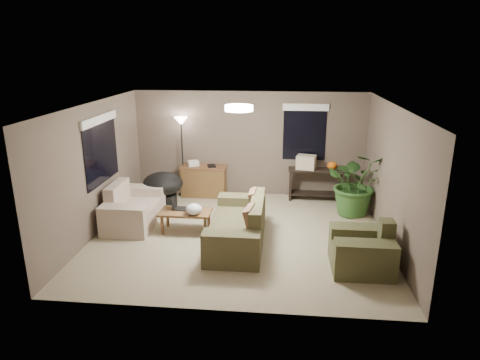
# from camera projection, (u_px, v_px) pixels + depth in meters

# --- Properties ---
(room_shell) EXTENTS (5.50, 5.50, 5.50)m
(room_shell) POSITION_uv_depth(u_px,v_px,m) (239.00, 173.00, 7.89)
(room_shell) COLOR tan
(room_shell) RESTS_ON ground
(main_sofa) EXTENTS (0.95, 2.20, 0.85)m
(main_sofa) POSITION_uv_depth(u_px,v_px,m) (240.00, 228.00, 7.86)
(main_sofa) COLOR #46422A
(main_sofa) RESTS_ON ground
(throw_pillows) EXTENTS (0.30, 1.37, 0.47)m
(throw_pillows) POSITION_uv_depth(u_px,v_px,m) (254.00, 210.00, 7.73)
(throw_pillows) COLOR #8C7251
(throw_pillows) RESTS_ON main_sofa
(loveseat) EXTENTS (0.90, 1.60, 0.85)m
(loveseat) POSITION_uv_depth(u_px,v_px,m) (133.00, 210.00, 8.73)
(loveseat) COLOR beige
(loveseat) RESTS_ON ground
(armchair) EXTENTS (0.95, 1.00, 0.85)m
(armchair) POSITION_uv_depth(u_px,v_px,m) (362.00, 251.00, 6.94)
(armchair) COLOR #4C4E2E
(armchair) RESTS_ON ground
(coffee_table) EXTENTS (1.00, 0.55, 0.42)m
(coffee_table) POSITION_uv_depth(u_px,v_px,m) (186.00, 214.00, 8.33)
(coffee_table) COLOR brown
(coffee_table) RESTS_ON ground
(laptop) EXTENTS (0.38, 0.27, 0.24)m
(laptop) POSITION_uv_depth(u_px,v_px,m) (178.00, 206.00, 8.40)
(laptop) COLOR black
(laptop) RESTS_ON coffee_table
(plastic_bag) EXTENTS (0.36, 0.34, 0.21)m
(plastic_bag) POSITION_uv_depth(u_px,v_px,m) (194.00, 209.00, 8.12)
(plastic_bag) COLOR white
(plastic_bag) RESTS_ON coffee_table
(desk) EXTENTS (1.10, 0.50, 0.75)m
(desk) POSITION_uv_depth(u_px,v_px,m) (204.00, 181.00, 10.35)
(desk) COLOR brown
(desk) RESTS_ON ground
(desk_papers) EXTENTS (0.72, 0.32, 0.12)m
(desk_papers) POSITION_uv_depth(u_px,v_px,m) (197.00, 164.00, 10.23)
(desk_papers) COLOR silver
(desk_papers) RESTS_ON desk
(console_table) EXTENTS (1.30, 0.40, 0.75)m
(console_table) POSITION_uv_depth(u_px,v_px,m) (316.00, 182.00, 10.08)
(console_table) COLOR black
(console_table) RESTS_ON ground
(pumpkin) EXTENTS (0.29, 0.29, 0.19)m
(pumpkin) POSITION_uv_depth(u_px,v_px,m) (332.00, 166.00, 9.92)
(pumpkin) COLOR orange
(pumpkin) RESTS_ON console_table
(cardboard_box) EXTENTS (0.49, 0.41, 0.32)m
(cardboard_box) POSITION_uv_depth(u_px,v_px,m) (306.00, 162.00, 9.96)
(cardboard_box) COLOR beige
(cardboard_box) RESTS_ON console_table
(papasan_chair) EXTENTS (1.16, 1.16, 0.80)m
(papasan_chair) POSITION_uv_depth(u_px,v_px,m) (163.00, 187.00, 9.60)
(papasan_chair) COLOR black
(papasan_chair) RESTS_ON ground
(floor_lamp) EXTENTS (0.32, 0.32, 1.91)m
(floor_lamp) POSITION_uv_depth(u_px,v_px,m) (181.00, 130.00, 10.07)
(floor_lamp) COLOR black
(floor_lamp) RESTS_ON ground
(ceiling_fixture) EXTENTS (0.50, 0.50, 0.10)m
(ceiling_fixture) POSITION_uv_depth(u_px,v_px,m) (239.00, 108.00, 7.53)
(ceiling_fixture) COLOR white
(ceiling_fixture) RESTS_ON room_shell
(houseplant) EXTENTS (1.28, 1.42, 1.11)m
(houseplant) POSITION_uv_depth(u_px,v_px,m) (356.00, 190.00, 9.12)
(houseplant) COLOR #2D5923
(houseplant) RESTS_ON ground
(cat_scratching_post) EXTENTS (0.32, 0.32, 0.50)m
(cat_scratching_post) POSITION_uv_depth(u_px,v_px,m) (361.00, 208.00, 9.03)
(cat_scratching_post) COLOR tan
(cat_scratching_post) RESTS_ON ground
(window_left) EXTENTS (0.05, 1.56, 1.33)m
(window_left) POSITION_uv_depth(u_px,v_px,m) (100.00, 138.00, 8.27)
(window_left) COLOR black
(window_left) RESTS_ON room_shell
(window_back) EXTENTS (1.06, 0.05, 1.33)m
(window_back) POSITION_uv_depth(u_px,v_px,m) (305.00, 123.00, 9.96)
(window_back) COLOR black
(window_back) RESTS_ON room_shell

